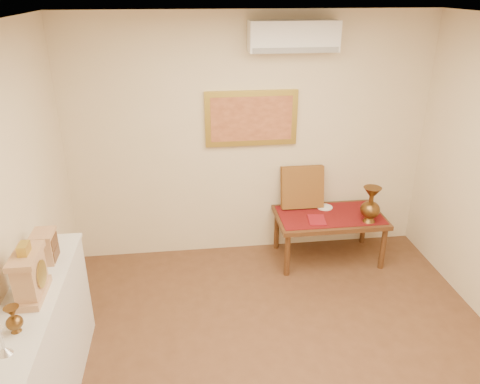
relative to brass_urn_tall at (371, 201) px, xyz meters
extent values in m
plane|color=white|center=(-1.22, -1.68, 1.90)|extent=(4.50, 4.50, 0.00)
cube|color=beige|center=(-1.22, 0.57, 0.55)|extent=(4.00, 0.02, 2.70)
cube|color=maroon|center=(-0.37, 0.20, -0.25)|extent=(1.14, 0.59, 0.01)
cylinder|color=white|center=(-0.38, 0.39, -0.24)|extent=(0.18, 0.18, 0.01)
cube|color=maroon|center=(-0.56, 0.09, -0.24)|extent=(0.21, 0.27, 0.01)
cube|color=#5A2012|center=(-0.64, 0.46, 0.00)|extent=(0.48, 0.20, 0.50)
cube|color=silver|center=(-3.05, -1.68, -0.33)|extent=(0.35, 2.00, 0.95)
cube|color=silver|center=(-3.05, -1.68, 0.16)|extent=(0.37, 2.02, 0.03)
cube|color=tan|center=(-3.03, -1.54, 0.20)|extent=(0.16, 0.36, 0.05)
cube|color=tan|center=(-3.03, -1.54, 0.35)|extent=(0.14, 0.30, 0.25)
cylinder|color=beige|center=(-2.95, -1.54, 0.35)|extent=(0.01, 0.17, 0.17)
cylinder|color=gold|center=(-2.95, -1.54, 0.35)|extent=(0.01, 0.19, 0.19)
cube|color=tan|center=(-3.03, -1.54, 0.50)|extent=(0.17, 0.34, 0.04)
cube|color=gold|center=(-3.03, -1.54, 0.55)|extent=(0.06, 0.11, 0.07)
cube|color=tan|center=(-3.05, -1.08, 0.29)|extent=(0.15, 0.20, 0.22)
cube|color=#533019|center=(-2.97, -1.08, 0.24)|extent=(0.01, 0.17, 0.09)
cube|color=#533019|center=(-2.97, -1.08, 0.34)|extent=(0.01, 0.17, 0.09)
cube|color=tan|center=(-3.05, -1.08, 0.41)|extent=(0.16, 0.21, 0.02)
cube|color=#533019|center=(-0.37, 0.20, -0.28)|extent=(1.20, 0.70, 0.05)
cylinder|color=#533019|center=(-0.91, -0.09, -0.55)|extent=(0.06, 0.06, 0.50)
cylinder|color=#533019|center=(0.17, -0.09, -0.55)|extent=(0.06, 0.06, 0.50)
cylinder|color=#533019|center=(-0.91, 0.49, -0.55)|extent=(0.06, 0.06, 0.50)
cylinder|color=#533019|center=(0.17, 0.49, -0.55)|extent=(0.06, 0.06, 0.50)
cube|color=gold|center=(-1.22, 0.55, 0.80)|extent=(1.00, 0.05, 0.60)
cube|color=#BF6D42|center=(-1.22, 0.52, 0.80)|extent=(0.88, 0.01, 0.48)
cube|color=white|center=(-0.82, 0.44, 1.65)|extent=(0.90, 0.24, 0.30)
cube|color=gray|center=(-0.82, 0.32, 1.53)|extent=(0.86, 0.02, 0.05)
camera|label=1|loc=(-1.96, -4.31, 2.13)|focal=35.00mm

